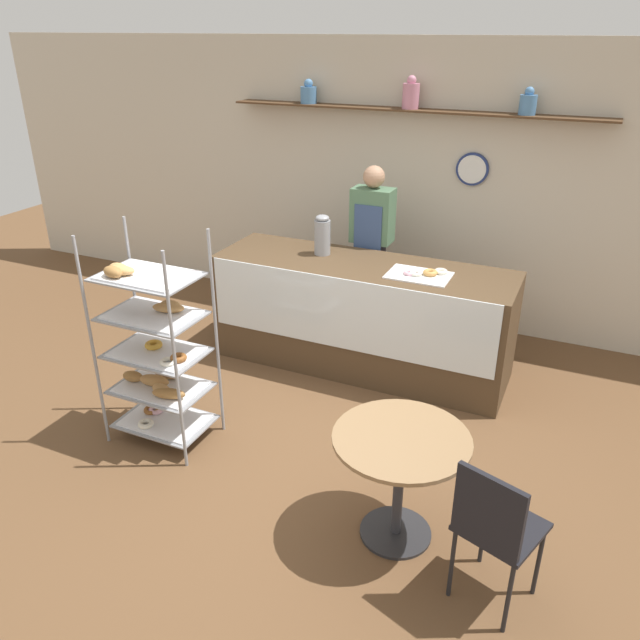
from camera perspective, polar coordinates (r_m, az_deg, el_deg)
ground_plane at (r=4.63m, az=-2.47°, el=-11.49°), size 14.00×14.00×0.00m
back_wall at (r=6.28m, az=8.23°, el=12.13°), size 10.00×0.30×2.70m
display_counter at (r=5.44m, az=3.81°, el=0.39°), size 2.56×0.78×0.96m
pastry_rack at (r=4.51m, az=-14.84°, el=-2.71°), size 0.72×0.50×1.57m
person_worker at (r=5.79m, az=4.71°, el=6.57°), size 0.37×0.23×1.67m
cafe_table at (r=3.65m, az=7.34°, el=-12.72°), size 0.78×0.78×0.71m
cafe_chair at (r=3.34m, az=15.66°, el=-17.53°), size 0.48×0.48×0.89m
coffee_carafe at (r=5.43m, az=0.22°, el=7.77°), size 0.14×0.14×0.35m
donut_tray_counter at (r=5.05m, az=9.29°, el=4.16°), size 0.50×0.34×0.05m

